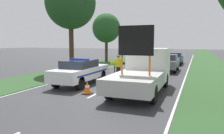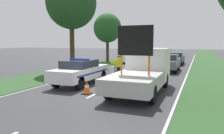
{
  "view_description": "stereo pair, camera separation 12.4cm",
  "coord_description": "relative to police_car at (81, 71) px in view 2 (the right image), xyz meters",
  "views": [
    {
      "loc": [
        4.69,
        -10.69,
        2.58
      ],
      "look_at": [
        -0.14,
        1.64,
        1.1
      ],
      "focal_mm": 35.0,
      "sensor_mm": 36.0,
      "label": 1
    },
    {
      "loc": [
        4.8,
        -10.65,
        2.58
      ],
      "look_at": [
        -0.14,
        1.64,
        1.1
      ],
      "focal_mm": 35.0,
      "sensor_mm": 36.0,
      "label": 2
    }
  ],
  "objects": [
    {
      "name": "ground_plane",
      "position": [
        2.02,
        -1.1,
        -0.81
      ],
      "size": [
        160.0,
        160.0,
        0.0
      ],
      "primitive_type": "plane",
      "color": "#333335"
    },
    {
      "name": "lane_markings",
      "position": [
        2.02,
        10.57,
        -0.8
      ],
      "size": [
        7.97,
        55.53,
        0.01
      ],
      "color": "silver",
      "rests_on": "ground"
    },
    {
      "name": "grass_verge_left",
      "position": [
        -4.07,
        18.9,
        -0.79
      ],
      "size": [
        4.11,
        120.0,
        0.03
      ],
      "color": "#2D5128",
      "rests_on": "ground"
    },
    {
      "name": "grass_verge_right",
      "position": [
        8.1,
        18.9,
        -0.79
      ],
      "size": [
        4.11,
        120.0,
        0.03
      ],
      "color": "#2D5128",
      "rests_on": "ground"
    },
    {
      "name": "police_car",
      "position": [
        0.0,
        0.0,
        0.0
      ],
      "size": [
        1.8,
        4.85,
        1.62
      ],
      "rotation": [
        0.0,
        0.0,
        0.01
      ],
      "color": "white",
      "rests_on": "ground"
    },
    {
      "name": "work_truck",
      "position": [
        4.03,
        -0.26,
        0.28
      ],
      "size": [
        2.25,
        5.89,
        3.37
      ],
      "rotation": [
        0.0,
        0.0,
        3.2
      ],
      "color": "white",
      "rests_on": "ground"
    },
    {
      "name": "road_barrier",
      "position": [
        2.24,
        3.85,
        0.13
      ],
      "size": [
        3.6,
        0.08,
        1.12
      ],
      "rotation": [
        0.0,
        0.0,
        -0.04
      ],
      "color": "black",
      "rests_on": "ground"
    },
    {
      "name": "police_officer",
      "position": [
        1.39,
        3.09,
        0.18
      ],
      "size": [
        0.6,
        0.38,
        1.66
      ],
      "rotation": [
        0.0,
        0.0,
        3.23
      ],
      "color": "#191E38",
      "rests_on": "ground"
    },
    {
      "name": "pedestrian_civilian",
      "position": [
        2.13,
        3.36,
        0.16
      ],
      "size": [
        0.59,
        0.38,
        1.65
      ],
      "rotation": [
        0.0,
        0.0,
        -0.23
      ],
      "color": "#191E38",
      "rests_on": "ground"
    },
    {
      "name": "traffic_cone_near_police",
      "position": [
        2.72,
        4.88,
        -0.55
      ],
      "size": [
        0.38,
        0.38,
        0.53
      ],
      "color": "black",
      "rests_on": "ground"
    },
    {
      "name": "traffic_cone_centre_front",
      "position": [
        1.6,
        -2.17,
        -0.49
      ],
      "size": [
        0.47,
        0.47,
        0.65
      ],
      "color": "black",
      "rests_on": "ground"
    },
    {
      "name": "traffic_cone_near_truck",
      "position": [
        2.31,
        0.1,
        -0.47
      ],
      "size": [
        0.5,
        0.5,
        0.69
      ],
      "color": "black",
      "rests_on": "ground"
    },
    {
      "name": "queued_car_suv_grey",
      "position": [
        4.27,
        8.32,
        -0.01
      ],
      "size": [
        1.73,
        4.13,
        1.54
      ],
      "rotation": [
        0.0,
        0.0,
        3.14
      ],
      "color": "slate",
      "rests_on": "ground"
    },
    {
      "name": "queued_car_hatch_blue",
      "position": [
        4.17,
        15.26,
        -0.05
      ],
      "size": [
        1.81,
        4.54,
        1.41
      ],
      "rotation": [
        0.0,
        0.0,
        3.14
      ],
      "color": "navy",
      "rests_on": "ground"
    },
    {
      "name": "roadside_tree_near_right",
      "position": [
        -3.8,
        5.1,
        5.23
      ],
      "size": [
        4.41,
        4.41,
        8.39
      ],
      "color": "#42301E",
      "rests_on": "ground"
    },
    {
      "name": "roadside_tree_mid_left",
      "position": [
        -4.83,
        15.59,
        3.71
      ],
      "size": [
        3.74,
        3.74,
        6.51
      ],
      "color": "#42301E",
      "rests_on": "ground"
    }
  ]
}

